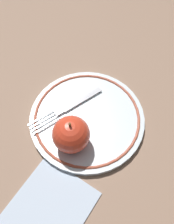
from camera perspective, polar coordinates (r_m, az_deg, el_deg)
name	(u,v)px	position (r m, az deg, el deg)	size (l,w,h in m)	color
ground_plane	(86,128)	(0.54, -0.18, -3.57)	(2.00, 2.00, 0.00)	#876853
plate	(87,118)	(0.54, 0.00, -1.46)	(0.25, 0.25, 0.02)	silver
apple_red_whole	(70,134)	(0.47, -3.91, -4.97)	(0.07, 0.07, 0.08)	red
fork	(69,107)	(0.54, -4.14, 1.12)	(0.08, 0.18, 0.00)	silver
napkin_folded	(48,209)	(0.49, -8.86, -21.10)	(0.13, 0.16, 0.01)	#ACBACC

